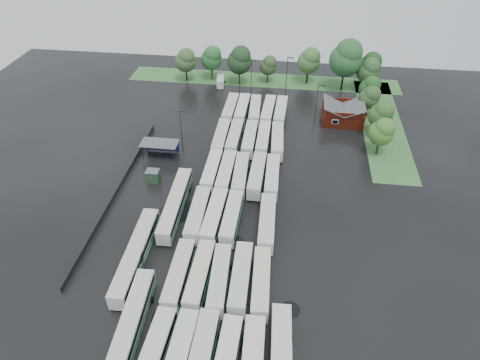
# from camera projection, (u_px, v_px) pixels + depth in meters

# --- Properties ---
(ground) EXTENTS (160.00, 160.00, 0.00)m
(ground) POSITION_uv_depth(u_px,v_px,m) (221.00, 230.00, 77.46)
(ground) COLOR black
(ground) RESTS_ON ground
(brick_building) EXTENTS (10.07, 8.60, 5.39)m
(brick_building) POSITION_uv_depth(u_px,v_px,m) (342.00, 115.00, 107.42)
(brick_building) COLOR maroon
(brick_building) RESTS_ON ground
(wash_shed) EXTENTS (8.20, 4.20, 3.58)m
(wash_shed) POSITION_uv_depth(u_px,v_px,m) (160.00, 144.00, 94.67)
(wash_shed) COLOR #2D2D30
(wash_shed) RESTS_ON ground
(utility_hut) EXTENTS (2.70, 2.20, 2.62)m
(utility_hut) POSITION_uv_depth(u_px,v_px,m) (153.00, 176.00, 88.19)
(utility_hut) COLOR #234228
(utility_hut) RESTS_ON ground
(grass_strip_north) EXTENTS (80.00, 10.00, 0.01)m
(grass_strip_north) POSITION_uv_depth(u_px,v_px,m) (263.00, 80.00, 128.10)
(grass_strip_north) COLOR #386E32
(grass_strip_north) RESTS_ON ground
(grass_strip_east) EXTENTS (10.00, 50.00, 0.01)m
(grass_strip_east) POSITION_uv_depth(u_px,v_px,m) (382.00, 124.00, 107.56)
(grass_strip_east) COLOR #386E32
(grass_strip_east) RESTS_ON ground
(west_fence) EXTENTS (0.10, 50.00, 1.20)m
(west_fence) POSITION_uv_depth(u_px,v_px,m) (118.00, 190.00, 85.64)
(west_fence) COLOR #2D2D30
(west_fence) RESTS_ON ground
(bus_r0c0) EXTENTS (3.20, 12.99, 3.59)m
(bus_r0c0) POSITION_uv_depth(u_px,v_px,m) (154.00, 355.00, 56.22)
(bus_r0c0) COLOR silver
(bus_r0c0) RESTS_ON ground
(bus_r0c1) EXTENTS (2.97, 13.11, 3.64)m
(bus_r0c1) POSITION_uv_depth(u_px,v_px,m) (179.00, 358.00, 55.83)
(bus_r0c1) COLOR silver
(bus_r0c1) RESTS_ON ground
(bus_r0c2) EXTENTS (2.86, 13.10, 3.64)m
(bus_r0c2) POSITION_uv_depth(u_px,v_px,m) (201.00, 358.00, 55.84)
(bus_r0c2) COLOR silver
(bus_r0c2) RESTS_ON ground
(bus_r1c0) EXTENTS (2.77, 12.71, 3.53)m
(bus_r1c0) POSITION_uv_depth(u_px,v_px,m) (179.00, 275.00, 66.87)
(bus_r1c0) COLOR silver
(bus_r1c0) RESTS_ON ground
(bus_r1c1) EXTENTS (2.82, 12.70, 3.53)m
(bus_r1c1) POSITION_uv_depth(u_px,v_px,m) (200.00, 275.00, 66.73)
(bus_r1c1) COLOR silver
(bus_r1c1) RESTS_ON ground
(bus_r1c2) EXTENTS (3.26, 12.61, 3.48)m
(bus_r1c2) POSITION_uv_depth(u_px,v_px,m) (220.00, 279.00, 66.14)
(bus_r1c2) COLOR silver
(bus_r1c2) RESTS_ON ground
(bus_r1c3) EXTENTS (3.01, 12.92, 3.58)m
(bus_r1c3) POSITION_uv_depth(u_px,v_px,m) (241.00, 278.00, 66.25)
(bus_r1c3) COLOR silver
(bus_r1c3) RESTS_ON ground
(bus_r1c4) EXTENTS (3.20, 12.56, 3.47)m
(bus_r1c4) POSITION_uv_depth(u_px,v_px,m) (261.00, 283.00, 65.65)
(bus_r1c4) COLOR silver
(bus_r1c4) RESTS_ON ground
(bus_r2c0) EXTENTS (3.01, 13.07, 3.63)m
(bus_r2c0) POSITION_uv_depth(u_px,v_px,m) (198.00, 215.00, 77.81)
(bus_r2c0) COLOR silver
(bus_r2c0) RESTS_ON ground
(bus_r2c1) EXTENTS (3.13, 13.19, 3.65)m
(bus_r2c1) POSITION_uv_depth(u_px,v_px,m) (215.00, 216.00, 77.46)
(bus_r2c1) COLOR silver
(bus_r2c1) RESTS_ON ground
(bus_r2c2) EXTENTS (2.82, 12.58, 3.49)m
(bus_r2c2) POSITION_uv_depth(u_px,v_px,m) (232.00, 218.00, 77.24)
(bus_r2c2) COLOR silver
(bus_r2c2) RESTS_ON ground
(bus_r2c4) EXTENTS (3.15, 13.06, 3.61)m
(bus_r2c4) POSITION_uv_depth(u_px,v_px,m) (267.00, 223.00, 76.11)
(bus_r2c4) COLOR silver
(bus_r2c4) RESTS_ON ground
(bus_r3c0) EXTENTS (2.70, 12.52, 3.48)m
(bus_r3c0) POSITION_uv_depth(u_px,v_px,m) (212.00, 171.00, 88.55)
(bus_r3c0) COLOR silver
(bus_r3c0) RESTS_ON ground
(bus_r3c1) EXTENTS (2.74, 12.69, 3.53)m
(bus_r3c1) POSITION_uv_depth(u_px,v_px,m) (226.00, 173.00, 87.97)
(bus_r3c1) COLOR silver
(bus_r3c1) RESTS_ON ground
(bus_r3c2) EXTENTS (3.14, 12.69, 3.51)m
(bus_r3c2) POSITION_uv_depth(u_px,v_px,m) (241.00, 175.00, 87.45)
(bus_r3c2) COLOR silver
(bus_r3c2) RESTS_ON ground
(bus_r3c3) EXTENTS (2.95, 12.98, 3.60)m
(bus_r3c3) POSITION_uv_depth(u_px,v_px,m) (257.00, 175.00, 87.31)
(bus_r3c3) COLOR silver
(bus_r3c3) RESTS_ON ground
(bus_r3c4) EXTENTS (2.89, 12.54, 3.48)m
(bus_r3c4) POSITION_uv_depth(u_px,v_px,m) (272.00, 177.00, 86.93)
(bus_r3c4) COLOR silver
(bus_r3c4) RESTS_ON ground
(bus_r4c0) EXTENTS (2.90, 12.96, 3.60)m
(bus_r4c0) POSITION_uv_depth(u_px,v_px,m) (221.00, 137.00, 98.74)
(bus_r4c0) COLOR silver
(bus_r4c0) RESTS_ON ground
(bus_r4c1) EXTENTS (2.79, 12.73, 3.54)m
(bus_r4c1) POSITION_uv_depth(u_px,v_px,m) (235.00, 138.00, 98.75)
(bus_r4c1) COLOR silver
(bus_r4c1) RESTS_ON ground
(bus_r4c2) EXTENTS (2.78, 12.65, 3.52)m
(bus_r4c2) POSITION_uv_depth(u_px,v_px,m) (250.00, 139.00, 98.34)
(bus_r4c2) COLOR silver
(bus_r4c2) RESTS_ON ground
(bus_r4c3) EXTENTS (2.69, 12.51, 3.48)m
(bus_r4c3) POSITION_uv_depth(u_px,v_px,m) (263.00, 139.00, 98.19)
(bus_r4c3) COLOR silver
(bus_r4c3) RESTS_ON ground
(bus_r4c4) EXTENTS (3.23, 12.74, 3.52)m
(bus_r4c4) POSITION_uv_depth(u_px,v_px,m) (277.00, 141.00, 97.60)
(bus_r4c4) COLOR silver
(bus_r4c4) RESTS_ON ground
(bus_r5c0) EXTENTS (2.86, 12.82, 3.56)m
(bus_r5c0) POSITION_uv_depth(u_px,v_px,m) (231.00, 109.00, 109.68)
(bus_r5c0) COLOR silver
(bus_r5c0) RESTS_ON ground
(bus_r5c1) EXTENTS (2.77, 12.77, 3.55)m
(bus_r5c1) POSITION_uv_depth(u_px,v_px,m) (242.00, 110.00, 109.45)
(bus_r5c1) COLOR silver
(bus_r5c1) RESTS_ON ground
(bus_r5c2) EXTENTS (3.17, 12.56, 3.47)m
(bus_r5c2) POSITION_uv_depth(u_px,v_px,m) (255.00, 111.00, 109.12)
(bus_r5c2) COLOR silver
(bus_r5c2) RESTS_ON ground
(bus_r5c3) EXTENTS (3.17, 12.86, 3.55)m
(bus_r5c3) POSITION_uv_depth(u_px,v_px,m) (268.00, 111.00, 108.72)
(bus_r5c3) COLOR silver
(bus_r5c3) RESTS_ON ground
(bus_r5c4) EXTENTS (3.08, 12.85, 3.56)m
(bus_r5c4) POSITION_uv_depth(u_px,v_px,m) (281.00, 112.00, 108.40)
(bus_r5c4) COLOR silver
(bus_r5c4) RESTS_ON ground
(artic_bus_west_a) EXTENTS (3.55, 19.07, 3.52)m
(artic_bus_west_a) POSITION_uv_depth(u_px,v_px,m) (130.00, 329.00, 59.24)
(artic_bus_west_a) COLOR silver
(artic_bus_west_a) RESTS_ON ground
(artic_bus_west_b) EXTENTS (3.10, 19.00, 3.52)m
(artic_bus_west_b) POSITION_uv_depth(u_px,v_px,m) (175.00, 204.00, 80.22)
(artic_bus_west_b) COLOR silver
(artic_bus_west_b) RESTS_ON ground
(artic_bus_west_c) EXTENTS (3.16, 19.57, 3.62)m
(artic_bus_west_c) POSITION_uv_depth(u_px,v_px,m) (136.00, 255.00, 70.05)
(artic_bus_west_c) COLOR silver
(artic_bus_west_c) RESTS_ON ground
(minibus) EXTENTS (2.76, 5.70, 2.39)m
(minibus) POSITION_uv_depth(u_px,v_px,m) (220.00, 81.00, 124.19)
(minibus) COLOR silver
(minibus) RESTS_ON ground
(tree_north_0) EXTENTS (6.06, 6.06, 10.03)m
(tree_north_0) POSITION_uv_depth(u_px,v_px,m) (186.00, 60.00, 123.71)
(tree_north_0) COLOR black
(tree_north_0) RESTS_ON ground
(tree_north_1) EXTENTS (6.20, 6.20, 10.27)m
(tree_north_1) POSITION_uv_depth(u_px,v_px,m) (212.00, 58.00, 124.60)
(tree_north_1) COLOR #3C2D1B
(tree_north_1) RESTS_ON ground
(tree_north_2) EXTENTS (7.01, 7.01, 11.61)m
(tree_north_2) POSITION_uv_depth(u_px,v_px,m) (240.00, 60.00, 121.20)
(tree_north_2) COLOR #36261C
(tree_north_2) RESTS_ON ground
(tree_north_3) EXTENTS (5.00, 5.00, 8.27)m
(tree_north_3) POSITION_uv_depth(u_px,v_px,m) (269.00, 65.00, 123.58)
(tree_north_3) COLOR black
(tree_north_3) RESTS_ON ground
(tree_north_4) EXTENTS (6.53, 6.53, 10.82)m
(tree_north_4) POSITION_uv_depth(u_px,v_px,m) (309.00, 60.00, 122.24)
(tree_north_4) COLOR black
(tree_north_4) RESTS_ON ground
(tree_north_5) EXTENTS (9.01, 9.01, 14.92)m
(tree_north_5) POSITION_uv_depth(u_px,v_px,m) (347.00, 58.00, 116.90)
(tree_north_5) COLOR black
(tree_north_5) RESTS_ON ground
(tree_north_6) EXTENTS (6.37, 6.37, 10.55)m
(tree_north_6) POSITION_uv_depth(u_px,v_px,m) (370.00, 65.00, 120.19)
(tree_north_6) COLOR #342215
(tree_north_6) RESTS_ON ground
(tree_east_0) EXTENTS (5.58, 5.58, 9.24)m
(tree_east_0) POSITION_uv_depth(u_px,v_px,m) (382.00, 131.00, 93.23)
(tree_east_0) COLOR #332617
(tree_east_0) RESTS_ON ground
(tree_east_1) EXTENTS (5.72, 5.72, 9.47)m
(tree_east_1) POSITION_uv_depth(u_px,v_px,m) (382.00, 114.00, 99.08)
(tree_east_1) COLOR black
(tree_east_1) RESTS_ON ground
(tree_east_2) EXTENTS (5.30, 5.29, 8.76)m
(tree_east_2) POSITION_uv_depth(u_px,v_px,m) (370.00, 97.00, 106.91)
(tree_east_2) COLOR #392215
(tree_east_2) RESTS_ON ground
(tree_east_3) EXTENTS (5.49, 5.49, 9.09)m
(tree_east_3) POSITION_uv_depth(u_px,v_px,m) (370.00, 88.00, 110.72)
(tree_east_3) COLOR #36251B
(tree_east_3) RESTS_ON ground
(tree_east_4) EXTENTS (6.18, 6.18, 10.24)m
(tree_east_4) POSITION_uv_depth(u_px,v_px,m) (369.00, 70.00, 117.76)
(tree_east_4) COLOR #38281C
(tree_east_4) RESTS_ON ground
(lamp_post_ne) EXTENTS (1.64, 0.32, 10.63)m
(lamp_post_ne) POSITION_uv_depth(u_px,v_px,m) (317.00, 102.00, 103.77)
(lamp_post_ne) COLOR #2D2D30
(lamp_post_ne) RESTS_ON ground
(lamp_post_nw) EXTENTS (1.59, 0.31, 10.35)m
(lamp_post_nw) POSITION_uv_depth(u_px,v_px,m) (182.00, 128.00, 94.21)
(lamp_post_nw) COLOR #2D2D30
(lamp_post_nw) RESTS_ON ground
(lamp_post_back_w) EXTENTS (1.53, 0.30, 9.91)m
(lamp_post_back_w) POSITION_uv_depth(u_px,v_px,m) (252.00, 74.00, 117.64)
(lamp_post_back_w) COLOR #2D2D30
(lamp_post_back_w) RESTS_ON ground
(lamp_post_back_e) EXTENTS (1.67, 0.32, 10.82)m
(lamp_post_back_e) POSITION_uv_depth(u_px,v_px,m) (287.00, 73.00, 116.84)
(lamp_post_back_e) COLOR #2D2D30
(lamp_post_back_e) RESTS_ON ground
(puddle_0) EXTENTS (5.35, 5.35, 0.01)m
(puddle_0) POSITION_uv_depth(u_px,v_px,m) (169.00, 319.00, 62.77)
(puddle_0) COLOR black
(puddle_0) RESTS_ON ground
(puddle_1) EXTENTS (3.06, 3.06, 0.01)m
(puddle_1) POSITION_uv_depth(u_px,v_px,m) (247.00, 344.00, 59.56)
(puddle_1) COLOR black
(puddle_1) RESTS_ON ground
(puddle_2) EXTENTS (6.91, 6.91, 0.01)m
(puddle_2) POSITION_uv_depth(u_px,v_px,m) (178.00, 211.00, 81.58)
(puddle_2) COLOR black
(puddle_2) RESTS_ON ground
(puddle_3) EXTENTS (3.84, 3.84, 0.01)m
(puddle_3) POSITION_uv_depth(u_px,v_px,m) (234.00, 243.00, 74.96)
(puddle_3) COLOR black
(puddle_3) RESTS_ON ground
(puddle_4) EXTENTS (3.26, 3.26, 0.01)m
(puddle_4) POSITION_uv_depth(u_px,v_px,m) (290.00, 310.00, 64.00)
(puddle_4) COLOR black
(puddle_4) RESTS_ON ground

